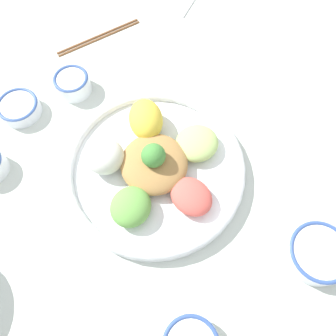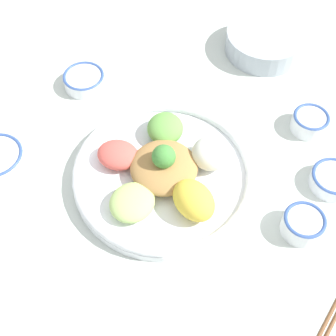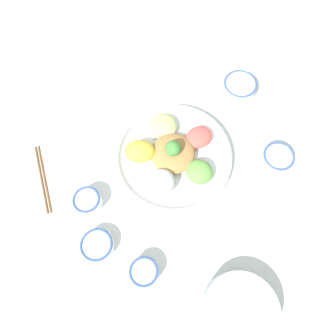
# 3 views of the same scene
# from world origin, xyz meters

# --- Properties ---
(ground_plane) EXTENTS (2.40, 2.40, 0.00)m
(ground_plane) POSITION_xyz_m (0.00, 0.00, 0.00)
(ground_plane) COLOR silver
(salad_platter) EXTENTS (0.38, 0.38, 0.10)m
(salad_platter) POSITION_xyz_m (-0.03, -0.01, 0.03)
(salad_platter) COLOR white
(salad_platter) RESTS_ON ground_plane
(sauce_bowl_red) EXTENTS (0.10, 0.10, 0.03)m
(sauce_bowl_red) POSITION_xyz_m (-0.11, 0.32, 0.02)
(sauce_bowl_red) COLOR white
(sauce_bowl_red) RESTS_ON ground_plane
(rice_bowl_blue) EXTENTS (0.09, 0.09, 0.03)m
(rice_bowl_blue) POSITION_xyz_m (0.28, -0.15, 0.02)
(rice_bowl_blue) COLOR white
(rice_bowl_blue) RESTS_ON ground_plane
(sauce_bowl_dark) EXTENTS (0.12, 0.12, 0.04)m
(sauce_bowl_dark) POSITION_xyz_m (-0.34, 0.16, 0.02)
(sauce_bowl_dark) COLOR white
(sauce_bowl_dark) RESTS_ON ground_plane
(rice_bowl_plain) EXTENTS (0.08, 0.08, 0.04)m
(rice_bowl_plain) POSITION_xyz_m (0.17, -0.22, 0.02)
(rice_bowl_plain) COLOR white
(rice_bowl_plain) RESTS_ON ground_plane
(sauce_bowl_far) EXTENTS (0.08, 0.08, 0.04)m
(sauce_bowl_far) POSITION_xyz_m (0.32, -0.00, 0.02)
(sauce_bowl_far) COLOR white
(sauce_bowl_far) RESTS_ON ground_plane
(side_serving_bowl) EXTENTS (0.20, 0.20, 0.06)m
(side_serving_bowl) POSITION_xyz_m (0.35, 0.27, 0.03)
(side_serving_bowl) COLOR #A8B2BC
(side_serving_bowl) RESTS_ON ground_plane
(chopsticks_pair_near) EXTENTS (0.20, 0.14, 0.01)m
(chopsticks_pair_near) POSITION_xyz_m (0.13, -0.38, 0.00)
(chopsticks_pair_near) COLOR brown
(chopsticks_pair_near) RESTS_ON ground_plane
(serving_spoon_main) EXTENTS (0.08, 0.13, 0.01)m
(serving_spoon_main) POSITION_xyz_m (-0.09, -0.47, 0.00)
(serving_spoon_main) COLOR silver
(serving_spoon_main) RESTS_ON ground_plane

